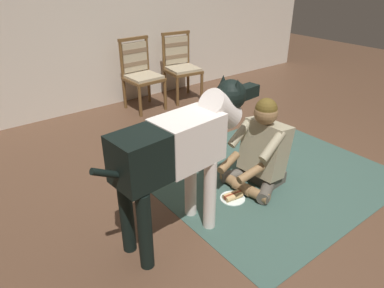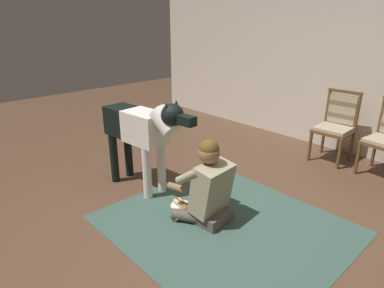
% 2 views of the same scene
% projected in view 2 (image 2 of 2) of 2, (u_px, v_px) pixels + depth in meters
% --- Properties ---
extents(ground_plane, '(13.55, 13.55, 0.00)m').
position_uv_depth(ground_plane, '(192.00, 226.00, 3.26)').
color(ground_plane, brown).
extents(back_wall, '(7.83, 0.10, 2.60)m').
position_uv_depth(back_wall, '(348.00, 63.00, 4.75)').
color(back_wall, beige).
rests_on(back_wall, ground).
extents(area_rug, '(2.19, 1.92, 0.01)m').
position_uv_depth(area_rug, '(225.00, 224.00, 3.28)').
color(area_rug, '#375249').
rests_on(area_rug, ground).
extents(dining_chair_left_of_pair, '(0.48, 0.48, 0.98)m').
position_uv_depth(dining_chair_left_of_pair, '(337.00, 123.00, 4.64)').
color(dining_chair_left_of_pair, brown).
rests_on(dining_chair_left_of_pair, ground).
extents(person_sitting_on_floor, '(0.67, 0.58, 0.86)m').
position_uv_depth(person_sitting_on_floor, '(208.00, 188.00, 3.26)').
color(person_sitting_on_floor, '#534D44').
rests_on(person_sitting_on_floor, ground).
extents(large_dog, '(1.47, 0.38, 1.15)m').
position_uv_depth(large_dog, '(142.00, 130.00, 3.72)').
color(large_dog, silver).
rests_on(large_dog, ground).
extents(hot_dog_on_plate, '(0.22, 0.22, 0.06)m').
position_uv_depth(hot_dog_on_plate, '(181.00, 204.00, 3.61)').
color(hot_dog_on_plate, white).
rests_on(hot_dog_on_plate, ground).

